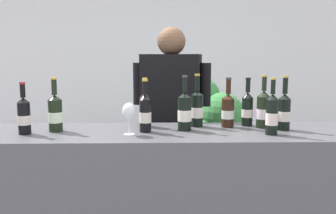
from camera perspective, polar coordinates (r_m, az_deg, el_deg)
The scene contains 16 objects.
wall_back at distance 4.70m, azimuth -1.72°, elevation 7.41°, with size 8.00×0.10×2.80m, color white.
counter at distance 2.30m, azimuth -2.08°, elevation -16.32°, with size 2.48×0.58×1.01m, color #4C4C51.
wine_bottle_0 at distance 2.28m, azimuth 18.30°, elevation -0.63°, with size 0.08×0.08×0.34m.
wine_bottle_1 at distance 2.22m, azimuth -22.30°, elevation -1.24°, with size 0.07×0.07×0.31m.
wine_bottle_2 at distance 2.28m, azimuth 4.72°, elevation -0.21°, with size 0.08×0.08×0.34m.
wine_bottle_3 at distance 2.28m, azimuth -3.74°, elevation -0.33°, with size 0.07×0.07×0.32m.
wine_bottle_4 at distance 2.32m, azimuth 15.19°, elevation -0.34°, with size 0.09×0.09×0.34m.
wine_bottle_5 at distance 2.12m, azimuth -3.70°, elevation -0.92°, with size 0.07×0.07×0.32m.
wine_bottle_6 at distance 2.13m, azimuth 16.50°, elevation -1.12°, with size 0.07×0.07×0.33m.
wine_bottle_7 at distance 2.29m, azimuth 9.68°, elevation -0.45°, with size 0.08×0.08×0.32m.
wine_bottle_9 at distance 2.16m, azimuth 2.72°, elevation -0.71°, with size 0.09×0.09×0.34m.
wine_bottle_10 at distance 2.23m, azimuth -17.80°, elevation -0.89°, with size 0.08×0.08×0.33m.
wine_bottle_11 at distance 2.36m, azimuth 12.73°, elevation -0.23°, with size 0.07×0.07×0.32m.
wine_glass at distance 2.04m, azimuth -6.33°, elevation -0.88°, with size 0.08×0.08×0.19m.
person_server at distance 2.74m, azimuth 0.53°, elevation -5.35°, with size 0.59×0.32×1.68m.
potted_shrub at distance 3.35m, azimuth 7.03°, elevation -4.07°, with size 0.59×0.60×1.27m.
Camera 1 is at (0.03, -2.10, 1.45)m, focal length 37.61 mm.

